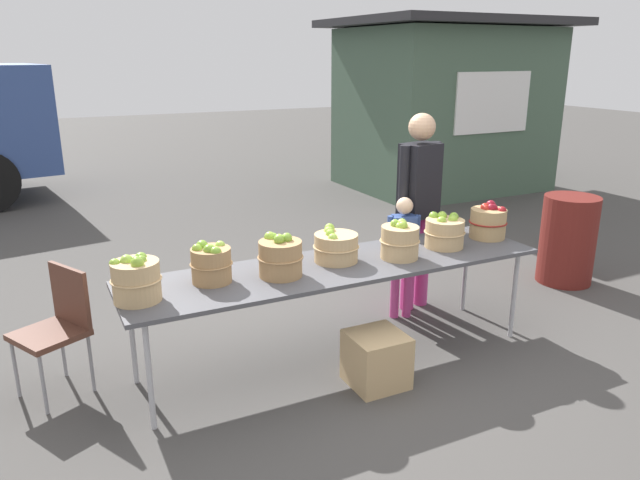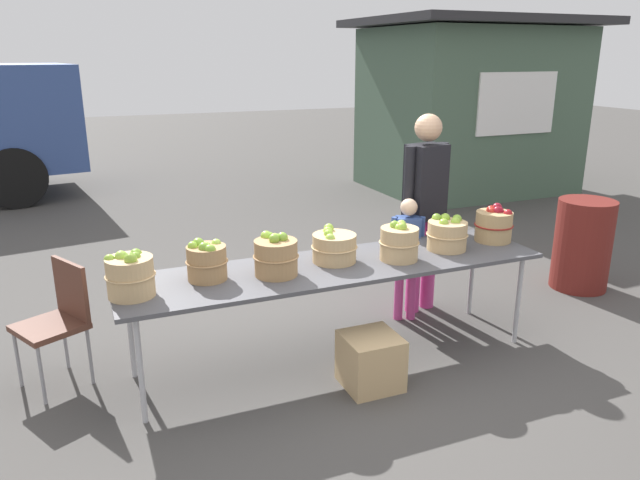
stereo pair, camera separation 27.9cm
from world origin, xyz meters
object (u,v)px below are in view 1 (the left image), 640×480
(apple_basket_green_3, at_px, (336,247))
(apple_basket_green_0, at_px, (136,279))
(apple_basket_green_2, at_px, (280,257))
(child_customer, at_px, (403,248))
(produce_crate, at_px, (376,359))
(apple_basket_red_0, at_px, (488,222))
(apple_basket_green_1, at_px, (211,263))
(folding_chair, at_px, (58,321))
(trash_barrel, at_px, (568,240))
(vendor_adult, at_px, (419,197))
(apple_basket_green_4, at_px, (400,241))
(apple_basket_green_5, at_px, (444,232))
(market_table, at_px, (338,269))

(apple_basket_green_3, bearing_deg, apple_basket_green_0, -175.22)
(apple_basket_green_2, distance_m, child_customer, 1.40)
(produce_crate, bearing_deg, apple_basket_red_0, 20.09)
(apple_basket_green_1, xyz_separation_m, child_customer, (1.76, 0.36, -0.25))
(folding_chair, bearing_deg, child_customer, 62.53)
(trash_barrel, bearing_deg, child_customer, 179.90)
(apple_basket_green_1, relative_size, child_customer, 0.27)
(apple_basket_green_2, distance_m, folding_chair, 1.53)
(apple_basket_green_2, height_order, apple_basket_red_0, same)
(apple_basket_green_3, bearing_deg, folding_chair, 169.56)
(vendor_adult, xyz_separation_m, produce_crate, (-1.01, -1.01, -0.83))
(apple_basket_green_4, xyz_separation_m, folding_chair, (-2.35, 0.49, -0.37))
(apple_basket_green_3, xyz_separation_m, apple_basket_green_4, (0.46, -0.15, 0.02))
(apple_basket_green_1, height_order, apple_basket_green_5, apple_basket_green_1)
(apple_basket_green_1, height_order, apple_basket_red_0, apple_basket_red_0)
(produce_crate, bearing_deg, apple_basket_green_4, 42.65)
(child_customer, bearing_deg, apple_basket_green_4, 73.53)
(apple_basket_green_1, distance_m, trash_barrel, 3.76)
(apple_basket_green_3, xyz_separation_m, trash_barrel, (2.78, 0.34, -0.42))
(apple_basket_green_4, xyz_separation_m, child_customer, (0.37, 0.49, -0.25))
(apple_basket_green_1, xyz_separation_m, apple_basket_green_2, (0.45, -0.09, 0.01))
(market_table, height_order, apple_basket_green_5, apple_basket_green_5)
(apple_basket_green_1, height_order, folding_chair, apple_basket_green_1)
(apple_basket_red_0, distance_m, vendor_adult, 0.63)
(folding_chair, bearing_deg, apple_basket_green_2, 44.79)
(apple_basket_green_2, bearing_deg, apple_basket_green_0, -179.07)
(trash_barrel, bearing_deg, market_table, -171.50)
(apple_basket_green_0, relative_size, child_customer, 0.29)
(apple_basket_green_4, height_order, child_customer, child_customer)
(apple_basket_green_2, height_order, apple_basket_green_5, apple_basket_green_2)
(apple_basket_red_0, relative_size, child_customer, 0.29)
(market_table, relative_size, produce_crate, 8.30)
(vendor_adult, distance_m, folding_chair, 3.00)
(apple_basket_green_0, xyz_separation_m, trash_barrel, (4.21, 0.46, -0.45))
(market_table, relative_size, folding_chair, 3.60)
(apple_basket_green_4, distance_m, apple_basket_green_5, 0.47)
(apple_basket_green_5, height_order, apple_basket_red_0, apple_basket_red_0)
(apple_basket_green_2, distance_m, trash_barrel, 3.32)
(apple_basket_green_1, distance_m, apple_basket_red_0, 2.33)
(apple_basket_green_0, height_order, apple_basket_green_1, apple_basket_green_0)
(apple_basket_red_0, bearing_deg, produce_crate, -159.91)
(market_table, xyz_separation_m, apple_basket_red_0, (1.41, 0.05, 0.17))
(apple_basket_green_2, xyz_separation_m, apple_basket_green_4, (0.94, -0.04, -0.00))
(apple_basket_red_0, bearing_deg, apple_basket_green_5, -174.87)
(apple_basket_green_1, distance_m, apple_basket_green_2, 0.46)
(apple_basket_green_5, xyz_separation_m, produce_crate, (-0.87, -0.45, -0.68))
(produce_crate, bearing_deg, market_table, 98.61)
(apple_basket_green_2, height_order, apple_basket_green_3, apple_basket_green_2)
(apple_basket_green_5, bearing_deg, folding_chair, 171.55)
(apple_basket_red_0, bearing_deg, apple_basket_green_0, -178.12)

